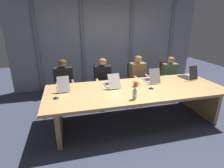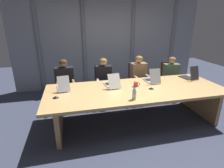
{
  "view_description": "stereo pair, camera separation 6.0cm",
  "coord_description": "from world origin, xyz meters",
  "px_view_note": "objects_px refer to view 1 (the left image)",
  "views": [
    {
      "loc": [
        -1.31,
        -3.09,
        2.0
      ],
      "look_at": [
        -0.48,
        0.11,
        0.83
      ],
      "focal_mm": 28.39,
      "sensor_mm": 36.0,
      "label": 1
    },
    {
      "loc": [
        -1.25,
        -3.1,
        2.0
      ],
      "look_at": [
        -0.48,
        0.11,
        0.83
      ],
      "focal_mm": 28.39,
      "sensor_mm": 36.0,
      "label": 2
    }
  ],
  "objects_px": {
    "office_chair_left_mid": "(103,88)",
    "office_chair_center": "(137,85)",
    "laptop_center": "(151,79)",
    "person_left_end": "(65,82)",
    "person_right_mid": "(171,75)",
    "conference_mic_middle": "(56,97)",
    "coffee_mug_near": "(136,84)",
    "office_chair_right_mid": "(168,83)",
    "laptop_right_mid": "(188,76)",
    "laptop_left_mid": "(111,83)",
    "person_center": "(139,76)",
    "person_left_mid": "(103,79)",
    "water_bottle_primary": "(135,94)",
    "office_chair_left_end": "(65,92)",
    "laptop_left_end": "(63,87)",
    "conference_mic_left_side": "(151,88)"
  },
  "relations": [
    {
      "from": "laptop_left_mid",
      "to": "conference_mic_middle",
      "type": "xyz_separation_m",
      "value": [
        -1.1,
        -0.37,
        -0.04
      ]
    },
    {
      "from": "office_chair_left_end",
      "to": "office_chair_right_mid",
      "type": "xyz_separation_m",
      "value": [
        2.88,
        0.0,
        0.0
      ]
    },
    {
      "from": "laptop_left_end",
      "to": "office_chair_right_mid",
      "type": "relative_size",
      "value": 0.52
    },
    {
      "from": "office_chair_left_end",
      "to": "person_left_end",
      "type": "height_order",
      "value": "person_left_end"
    },
    {
      "from": "laptop_center",
      "to": "person_center",
      "type": "relative_size",
      "value": 0.39
    },
    {
      "from": "laptop_right_mid",
      "to": "office_chair_left_end",
      "type": "bearing_deg",
      "value": 66.06
    },
    {
      "from": "laptop_center",
      "to": "office_chair_right_mid",
      "type": "relative_size",
      "value": 0.49
    },
    {
      "from": "office_chair_left_mid",
      "to": "coffee_mug_near",
      "type": "relative_size",
      "value": 7.12
    },
    {
      "from": "person_left_mid",
      "to": "laptop_left_mid",
      "type": "bearing_deg",
      "value": 6.29
    },
    {
      "from": "office_chair_right_mid",
      "to": "office_chair_center",
      "type": "bearing_deg",
      "value": -87.74
    },
    {
      "from": "person_left_end",
      "to": "conference_mic_middle",
      "type": "bearing_deg",
      "value": -11.63
    },
    {
      "from": "laptop_left_end",
      "to": "person_right_mid",
      "type": "relative_size",
      "value": 0.43
    },
    {
      "from": "person_left_mid",
      "to": "person_center",
      "type": "distance_m",
      "value": 0.94
    },
    {
      "from": "person_center",
      "to": "conference_mic_middle",
      "type": "distance_m",
      "value": 2.3
    },
    {
      "from": "laptop_left_end",
      "to": "coffee_mug_near",
      "type": "distance_m",
      "value": 1.47
    },
    {
      "from": "laptop_right_mid",
      "to": "person_left_mid",
      "type": "relative_size",
      "value": 0.38
    },
    {
      "from": "coffee_mug_near",
      "to": "water_bottle_primary",
      "type": "bearing_deg",
      "value": -113.48
    },
    {
      "from": "laptop_center",
      "to": "person_center",
      "type": "xyz_separation_m",
      "value": [
        -0.01,
        0.67,
        -0.13
      ]
    },
    {
      "from": "person_left_mid",
      "to": "coffee_mug_near",
      "type": "xyz_separation_m",
      "value": [
        0.5,
        -0.88,
        0.13
      ]
    },
    {
      "from": "office_chair_left_end",
      "to": "laptop_left_end",
      "type": "bearing_deg",
      "value": -10.17
    },
    {
      "from": "person_right_mid",
      "to": "water_bottle_primary",
      "type": "xyz_separation_m",
      "value": [
        -1.64,
        -1.47,
        0.2
      ]
    },
    {
      "from": "laptop_left_mid",
      "to": "office_chair_center",
      "type": "bearing_deg",
      "value": -53.66
    },
    {
      "from": "laptop_center",
      "to": "laptop_left_mid",
      "type": "bearing_deg",
      "value": 93.36
    },
    {
      "from": "laptop_left_mid",
      "to": "coffee_mug_near",
      "type": "bearing_deg",
      "value": -114.31
    },
    {
      "from": "office_chair_right_mid",
      "to": "coffee_mug_near",
      "type": "xyz_separation_m",
      "value": [
        -1.43,
        -1.03,
        0.44
      ]
    },
    {
      "from": "laptop_right_mid",
      "to": "person_right_mid",
      "type": "bearing_deg",
      "value": -6.22
    },
    {
      "from": "laptop_left_end",
      "to": "office_chair_right_mid",
      "type": "xyz_separation_m",
      "value": [
        2.89,
        0.83,
        -0.44
      ]
    },
    {
      "from": "laptop_right_mid",
      "to": "person_right_mid",
      "type": "relative_size",
      "value": 0.4
    },
    {
      "from": "laptop_center",
      "to": "office_chair_center",
      "type": "bearing_deg",
      "value": -1.34
    },
    {
      "from": "water_bottle_primary",
      "to": "person_center",
      "type": "bearing_deg",
      "value": 64.67
    },
    {
      "from": "person_left_end",
      "to": "coffee_mug_near",
      "type": "distance_m",
      "value": 1.69
    },
    {
      "from": "laptop_center",
      "to": "person_left_end",
      "type": "distance_m",
      "value": 2.0
    },
    {
      "from": "person_left_mid",
      "to": "person_right_mid",
      "type": "xyz_separation_m",
      "value": [
        1.89,
        -0.0,
        -0.03
      ]
    },
    {
      "from": "office_chair_left_mid",
      "to": "office_chair_center",
      "type": "xyz_separation_m",
      "value": [
        0.96,
        -0.0,
        -0.0
      ]
    },
    {
      "from": "laptop_right_mid",
      "to": "coffee_mug_near",
      "type": "bearing_deg",
      "value": 90.64
    },
    {
      "from": "laptop_left_mid",
      "to": "conference_mic_left_side",
      "type": "distance_m",
      "value": 0.81
    },
    {
      "from": "water_bottle_primary",
      "to": "conference_mic_left_side",
      "type": "distance_m",
      "value": 0.64
    },
    {
      "from": "person_left_mid",
      "to": "water_bottle_primary",
      "type": "distance_m",
      "value": 1.5
    },
    {
      "from": "laptop_center",
      "to": "office_chair_center",
      "type": "xyz_separation_m",
      "value": [
        0.02,
        0.83,
        -0.44
      ]
    },
    {
      "from": "laptop_left_mid",
      "to": "person_center",
      "type": "relative_size",
      "value": 0.43
    },
    {
      "from": "laptop_right_mid",
      "to": "person_left_end",
      "type": "relative_size",
      "value": 0.38
    },
    {
      "from": "laptop_right_mid",
      "to": "office_chair_left_mid",
      "type": "xyz_separation_m",
      "value": [
        -1.89,
        0.82,
        -0.44
      ]
    },
    {
      "from": "person_right_mid",
      "to": "conference_mic_middle",
      "type": "bearing_deg",
      "value": -64.79
    },
    {
      "from": "office_chair_center",
      "to": "conference_mic_left_side",
      "type": "height_order",
      "value": "office_chair_center"
    },
    {
      "from": "office_chair_right_mid",
      "to": "conference_mic_left_side",
      "type": "distance_m",
      "value": 1.76
    },
    {
      "from": "laptop_center",
      "to": "office_chair_left_end",
      "type": "bearing_deg",
      "value": 66.5
    },
    {
      "from": "laptop_right_mid",
      "to": "person_right_mid",
      "type": "height_order",
      "value": "person_right_mid"
    },
    {
      "from": "person_right_mid",
      "to": "conference_mic_middle",
      "type": "relative_size",
      "value": 10.07
    },
    {
      "from": "water_bottle_primary",
      "to": "laptop_right_mid",
      "type": "bearing_deg",
      "value": 25.88
    },
    {
      "from": "conference_mic_left_side",
      "to": "person_center",
      "type": "bearing_deg",
      "value": 80.15
    }
  ]
}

